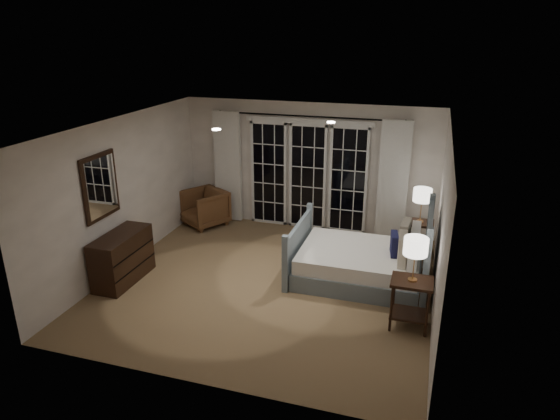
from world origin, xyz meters
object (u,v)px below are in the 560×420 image
(bed, at_px, (364,262))
(lamp_right, at_px, (422,195))
(dresser, at_px, (122,258))
(nightstand_left, at_px, (411,296))
(nightstand_right, at_px, (418,233))
(lamp_left, at_px, (416,247))
(armchair, at_px, (204,208))

(bed, distance_m, lamp_right, 1.65)
(bed, bearing_deg, dresser, -162.53)
(lamp_right, xyz_separation_m, dresser, (-4.43, -2.36, -0.72))
(nightstand_left, relative_size, dresser, 0.63)
(nightstand_right, relative_size, dresser, 0.57)
(bed, bearing_deg, lamp_right, 57.28)
(lamp_left, height_order, armchair, lamp_left)
(nightstand_right, height_order, lamp_left, lamp_left)
(armchair, relative_size, dresser, 0.72)
(bed, bearing_deg, lamp_left, -56.32)
(nightstand_right, xyz_separation_m, armchair, (-4.22, 0.21, -0.05))
(lamp_left, xyz_separation_m, dresser, (-4.43, 0.02, -0.79))
(nightstand_left, relative_size, nightstand_right, 1.11)
(nightstand_left, height_order, dresser, dresser)
(bed, xyz_separation_m, lamp_left, (0.78, -1.17, 0.87))
(nightstand_right, height_order, lamp_right, lamp_right)
(nightstand_right, height_order, dresser, dresser)
(nightstand_left, xyz_separation_m, nightstand_right, (-0.00, 2.37, -0.05))
(lamp_left, bearing_deg, nightstand_left, 180.00)
(nightstand_right, distance_m, lamp_right, 0.70)
(nightstand_left, xyz_separation_m, lamp_right, (-0.00, 2.37, 0.65))
(lamp_left, bearing_deg, dresser, 179.77)
(armchair, bearing_deg, lamp_right, 29.19)
(lamp_left, height_order, lamp_right, lamp_left)
(nightstand_right, bearing_deg, lamp_right, 0.00)
(lamp_right, bearing_deg, nightstand_left, -89.98)
(bed, bearing_deg, nightstand_right, 57.28)
(bed, relative_size, dresser, 1.86)
(bed, bearing_deg, nightstand_left, -56.32)
(dresser, bearing_deg, armchair, 85.46)
(lamp_left, distance_m, lamp_right, 2.38)
(lamp_left, distance_m, dresser, 4.50)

